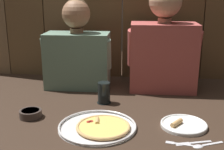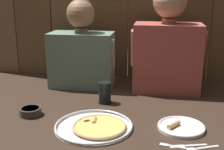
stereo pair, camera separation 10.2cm
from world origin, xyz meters
TOP-DOWN VIEW (x-y plane):
  - ground_plane at (0.00, 0.00)m, footprint 3.20×3.20m
  - pizza_tray at (-0.05, -0.15)m, footprint 0.36×0.36m
  - dinner_plate at (0.33, -0.10)m, footprint 0.21×0.21m
  - drinking_glass at (-0.07, 0.16)m, footprint 0.08×0.08m
  - dipping_bowl at (-0.41, -0.06)m, footprint 0.11×0.11m
  - table_fork at (0.29, -0.27)m, footprint 0.13×0.04m
  - table_knife at (0.34, -0.25)m, footprint 0.15×0.06m
  - table_spoon at (0.38, -0.27)m, footprint 0.14×0.07m
  - diner_left at (-0.27, 0.44)m, footprint 0.43×0.21m
  - diner_right at (0.27, 0.44)m, footprint 0.43×0.24m

SIDE VIEW (x-z plane):
  - ground_plane at x=0.00m, z-range 0.00..0.00m
  - table_knife at x=0.34m, z-range 0.00..0.00m
  - table_fork at x=0.29m, z-range 0.00..0.01m
  - table_spoon at x=0.38m, z-range 0.00..0.01m
  - dinner_plate at x=0.33m, z-range -0.01..0.03m
  - pizza_tray at x=-0.05m, z-range 0.00..0.02m
  - dipping_bowl at x=-0.41m, z-range 0.00..0.04m
  - drinking_glass at x=-0.07m, z-range 0.00..0.12m
  - diner_left at x=-0.27m, z-range -0.03..0.52m
  - diner_right at x=0.27m, z-range -0.03..0.61m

